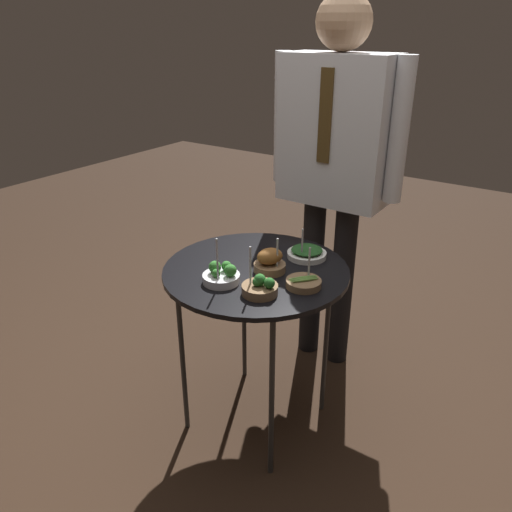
{
  "coord_description": "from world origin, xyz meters",
  "views": [
    {
      "loc": [
        0.93,
        -1.36,
        1.53
      ],
      "look_at": [
        0.0,
        0.0,
        0.76
      ],
      "focal_mm": 35.0,
      "sensor_mm": 36.0,
      "label": 1
    }
  ],
  "objects_px": {
    "serving_cart": "(256,280)",
    "bowl_broccoli_far_rim": "(260,287)",
    "bowl_spinach_mid_left": "(307,253)",
    "bowl_broccoli_front_center": "(222,275)",
    "bowl_roast_back_left": "(270,262)",
    "bowl_asparagus_front_left": "(304,283)",
    "waiter_figure": "(335,149)"
  },
  "relations": [
    {
      "from": "serving_cart",
      "to": "bowl_broccoli_far_rim",
      "type": "relative_size",
      "value": 4.29
    },
    {
      "from": "serving_cart",
      "to": "waiter_figure",
      "type": "bearing_deg",
      "value": 88.43
    },
    {
      "from": "bowl_broccoli_far_rim",
      "to": "waiter_figure",
      "type": "height_order",
      "value": "waiter_figure"
    },
    {
      "from": "bowl_broccoli_front_center",
      "to": "bowl_roast_back_left",
      "type": "bearing_deg",
      "value": 60.31
    },
    {
      "from": "bowl_broccoli_front_center",
      "to": "bowl_asparagus_front_left",
      "type": "bearing_deg",
      "value": 27.41
    },
    {
      "from": "bowl_asparagus_front_left",
      "to": "bowl_spinach_mid_left",
      "type": "relative_size",
      "value": 0.88
    },
    {
      "from": "serving_cart",
      "to": "bowl_roast_back_left",
      "type": "xyz_separation_m",
      "value": [
        0.05,
        0.01,
        0.09
      ]
    },
    {
      "from": "bowl_spinach_mid_left",
      "to": "bowl_broccoli_front_center",
      "type": "height_order",
      "value": "bowl_broccoli_front_center"
    },
    {
      "from": "bowl_spinach_mid_left",
      "to": "waiter_figure",
      "type": "bearing_deg",
      "value": 103.23
    },
    {
      "from": "bowl_broccoli_front_center",
      "to": "bowl_spinach_mid_left",
      "type": "bearing_deg",
      "value": 67.07
    },
    {
      "from": "bowl_spinach_mid_left",
      "to": "bowl_roast_back_left",
      "type": "bearing_deg",
      "value": -106.18
    },
    {
      "from": "serving_cart",
      "to": "bowl_spinach_mid_left",
      "type": "height_order",
      "value": "bowl_spinach_mid_left"
    },
    {
      "from": "bowl_broccoli_far_rim",
      "to": "waiter_figure",
      "type": "bearing_deg",
      "value": 98.13
    },
    {
      "from": "bowl_asparagus_front_left",
      "to": "bowl_roast_back_left",
      "type": "xyz_separation_m",
      "value": [
        -0.16,
        0.03,
        0.02
      ]
    },
    {
      "from": "bowl_roast_back_left",
      "to": "bowl_broccoli_front_center",
      "type": "height_order",
      "value": "bowl_broccoli_front_center"
    },
    {
      "from": "bowl_roast_back_left",
      "to": "bowl_spinach_mid_left",
      "type": "height_order",
      "value": "bowl_roast_back_left"
    },
    {
      "from": "bowl_broccoli_far_rim",
      "to": "serving_cart",
      "type": "bearing_deg",
      "value": 128.54
    },
    {
      "from": "waiter_figure",
      "to": "serving_cart",
      "type": "bearing_deg",
      "value": -91.57
    },
    {
      "from": "bowl_asparagus_front_left",
      "to": "waiter_figure",
      "type": "distance_m",
      "value": 0.71
    },
    {
      "from": "bowl_asparagus_front_left",
      "to": "bowl_broccoli_front_center",
      "type": "bearing_deg",
      "value": -152.59
    },
    {
      "from": "bowl_asparagus_front_left",
      "to": "bowl_roast_back_left",
      "type": "height_order",
      "value": "bowl_roast_back_left"
    },
    {
      "from": "serving_cart",
      "to": "bowl_broccoli_far_rim",
      "type": "height_order",
      "value": "bowl_broccoli_far_rim"
    },
    {
      "from": "bowl_asparagus_front_left",
      "to": "bowl_spinach_mid_left",
      "type": "height_order",
      "value": "bowl_asparagus_front_left"
    },
    {
      "from": "bowl_asparagus_front_left",
      "to": "waiter_figure",
      "type": "height_order",
      "value": "waiter_figure"
    },
    {
      "from": "bowl_broccoli_front_center",
      "to": "waiter_figure",
      "type": "height_order",
      "value": "waiter_figure"
    },
    {
      "from": "serving_cart",
      "to": "bowl_spinach_mid_left",
      "type": "xyz_separation_m",
      "value": [
        0.11,
        0.19,
        0.07
      ]
    },
    {
      "from": "bowl_asparagus_front_left",
      "to": "bowl_spinach_mid_left",
      "type": "bearing_deg",
      "value": 116.5
    },
    {
      "from": "bowl_broccoli_far_rim",
      "to": "bowl_broccoli_front_center",
      "type": "bearing_deg",
      "value": -178.36
    },
    {
      "from": "serving_cart",
      "to": "bowl_broccoli_far_rim",
      "type": "distance_m",
      "value": 0.21
    },
    {
      "from": "serving_cart",
      "to": "bowl_broccoli_far_rim",
      "type": "xyz_separation_m",
      "value": [
        0.12,
        -0.15,
        0.07
      ]
    },
    {
      "from": "bowl_roast_back_left",
      "to": "waiter_figure",
      "type": "height_order",
      "value": "waiter_figure"
    },
    {
      "from": "serving_cart",
      "to": "bowl_asparagus_front_left",
      "type": "distance_m",
      "value": 0.22
    }
  ]
}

